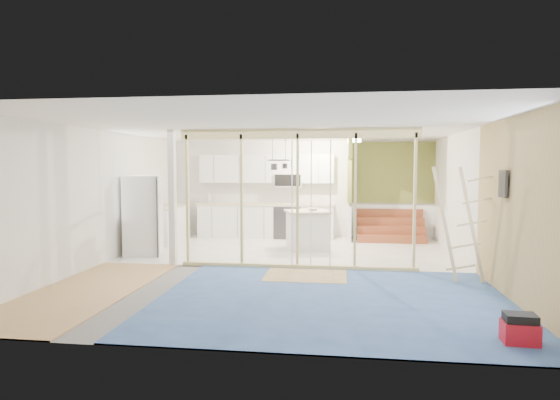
# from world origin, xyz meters

# --- Properties ---
(room) EXTENTS (7.01, 8.01, 2.61)m
(room) POSITION_xyz_m (0.00, 0.00, 1.30)
(room) COLOR slate
(room) RESTS_ON ground
(floor_overlays) EXTENTS (7.00, 8.00, 0.03)m
(floor_overlays) POSITION_xyz_m (0.07, 0.06, 0.01)
(floor_overlays) COLOR silver
(floor_overlays) RESTS_ON room
(stud_frame) EXTENTS (4.66, 0.14, 2.60)m
(stud_frame) POSITION_xyz_m (-0.24, -0.00, 1.59)
(stud_frame) COLOR #D1C47F
(stud_frame) RESTS_ON room
(base_cabinets) EXTENTS (4.45, 2.24, 0.93)m
(base_cabinets) POSITION_xyz_m (-1.61, 3.36, 0.47)
(base_cabinets) COLOR white
(base_cabinets) RESTS_ON room
(upper_cabinets) EXTENTS (3.60, 0.41, 0.85)m
(upper_cabinets) POSITION_xyz_m (-0.84, 3.82, 1.82)
(upper_cabinets) COLOR white
(upper_cabinets) RESTS_ON room
(green_partition) EXTENTS (2.25, 1.51, 2.60)m
(green_partition) POSITION_xyz_m (2.04, 3.66, 0.94)
(green_partition) COLOR olive
(green_partition) RESTS_ON room
(pot_rack) EXTENTS (0.52, 0.52, 0.72)m
(pot_rack) POSITION_xyz_m (-0.31, 1.89, 2.00)
(pot_rack) COLOR black
(pot_rack) RESTS_ON room
(sheathing_panel) EXTENTS (0.02, 4.00, 2.60)m
(sheathing_panel) POSITION_xyz_m (3.48, -2.00, 1.30)
(sheathing_panel) COLOR tan
(sheathing_panel) RESTS_ON room
(electrical_panel) EXTENTS (0.04, 0.30, 0.40)m
(electrical_panel) POSITION_xyz_m (3.43, -1.40, 1.65)
(electrical_panel) COLOR #343439
(electrical_panel) RESTS_ON room
(ceiling_light) EXTENTS (0.32, 0.32, 0.08)m
(ceiling_light) POSITION_xyz_m (1.40, 3.00, 2.54)
(ceiling_light) COLOR #FFEABF
(ceiling_light) RESTS_ON room
(fridge) EXTENTS (0.90, 0.87, 1.71)m
(fridge) POSITION_xyz_m (-3.09, 0.91, 0.85)
(fridge) COLOR silver
(fridge) RESTS_ON room
(island) EXTENTS (1.15, 1.15, 0.91)m
(island) POSITION_xyz_m (0.33, 2.00, 0.45)
(island) COLOR white
(island) RESTS_ON room
(bowl) EXTENTS (0.27, 0.27, 0.06)m
(bowl) POSITION_xyz_m (0.46, 2.07, 0.94)
(bowl) COLOR silver
(bowl) RESTS_ON island
(soap_bottle_a) EXTENTS (0.11, 0.12, 0.29)m
(soap_bottle_a) POSITION_xyz_m (-2.50, 3.82, 1.08)
(soap_bottle_a) COLOR silver
(soap_bottle_a) RESTS_ON base_cabinets
(soap_bottle_b) EXTENTS (0.08, 0.08, 0.18)m
(soap_bottle_b) POSITION_xyz_m (0.56, 3.63, 1.02)
(soap_bottle_b) COLOR silver
(soap_bottle_b) RESTS_ON base_cabinets
(toolbox) EXTENTS (0.37, 0.29, 0.34)m
(toolbox) POSITION_xyz_m (3.00, -3.40, 0.16)
(toolbox) COLOR #B0101C
(toolbox) RESTS_ON room
(ladder) EXTENTS (1.02, 0.08, 1.89)m
(ladder) POSITION_xyz_m (3.04, -0.71, 0.97)
(ladder) COLOR #D9BF84
(ladder) RESTS_ON room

